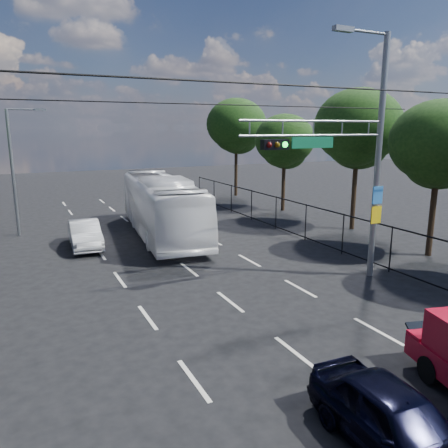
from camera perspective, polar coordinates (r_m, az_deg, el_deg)
ground at (r=10.13m, az=23.79°, el=-25.15°), size 120.00×120.00×0.00m
lane_markings at (r=20.89m, az=-6.61°, el=-4.35°), size 6.12×38.00×0.01m
signal_mast at (r=17.50m, az=16.76°, el=9.41°), size 6.43×0.39×9.50m
streetlight_left at (r=27.01m, az=-25.58°, el=6.84°), size 2.09×0.22×7.08m
utility_wires at (r=15.27m, az=-0.58°, el=17.04°), size 22.00×5.04×0.74m
fence_right at (r=22.71m, az=13.34°, el=-0.56°), size 0.06×34.03×2.00m
tree_right_b at (r=22.57m, az=26.26°, el=8.76°), size 4.50×4.50×7.31m
tree_right_c at (r=27.08m, az=17.07°, el=11.32°), size 5.10×5.10×8.29m
tree_right_d at (r=32.38m, az=7.92°, el=10.28°), size 4.32×4.32×7.02m
tree_right_e at (r=39.37m, az=1.62°, el=12.33°), size 5.28×5.28×8.58m
navy_hatchback at (r=9.42m, az=21.64°, el=-23.03°), size 1.80×4.05×1.36m
white_bus at (r=25.03m, az=-8.16°, el=2.35°), size 4.22×12.29×3.36m
white_van at (r=23.47m, az=-17.70°, el=-1.29°), size 1.66×4.19×1.36m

